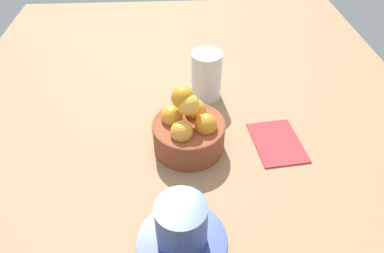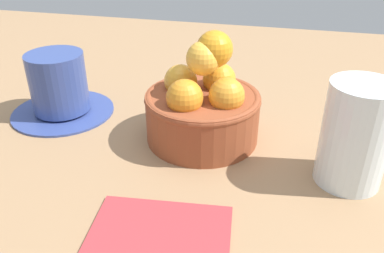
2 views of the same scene
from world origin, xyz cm
name	(u,v)px [view 1 (image 1 of 2)]	position (x,y,z in cm)	size (l,w,h in cm)	color
ground_plane	(189,154)	(0.00, 0.00, -2.04)	(142.60, 103.54, 4.08)	#997551
terracotta_bowl	(189,129)	(-0.03, -0.03, 4.37)	(13.48, 13.48, 12.99)	brown
coffee_cup	(182,227)	(19.78, -1.98, 3.61)	(13.53, 13.53, 8.34)	#33458A
water_glass	(206,75)	(-16.19, 4.65, 5.34)	(6.59, 6.59, 10.68)	silver
folded_napkin	(277,141)	(-0.34, 17.05, 0.30)	(12.13, 8.84, 0.60)	#B23338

